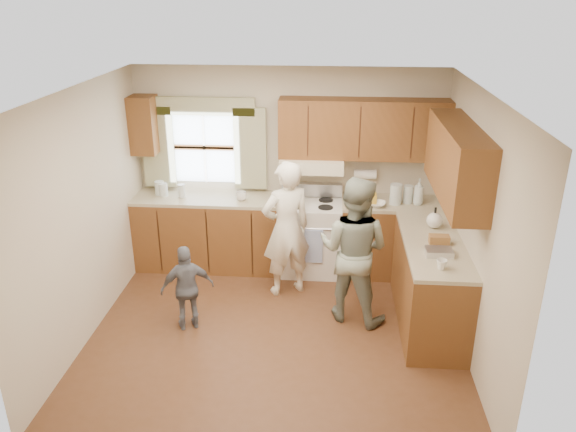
# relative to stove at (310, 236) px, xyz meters

# --- Properties ---
(room) EXTENTS (3.80, 3.80, 3.80)m
(room) POSITION_rel_stove_xyz_m (-0.30, -1.44, 0.78)
(room) COLOR #502F19
(room) RESTS_ON ground
(kitchen_fixtures) EXTENTS (3.80, 2.25, 2.15)m
(kitchen_fixtures) POSITION_rel_stove_xyz_m (0.31, -0.36, 0.37)
(kitchen_fixtures) COLOR #48280F
(kitchen_fixtures) RESTS_ON ground
(stove) EXTENTS (0.76, 0.67, 1.07)m
(stove) POSITION_rel_stove_xyz_m (0.00, 0.00, 0.00)
(stove) COLOR silver
(stove) RESTS_ON ground
(woman_left) EXTENTS (0.70, 0.61, 1.61)m
(woman_left) POSITION_rel_stove_xyz_m (-0.26, -0.59, 0.34)
(woman_left) COLOR white
(woman_left) RESTS_ON ground
(woman_right) EXTENTS (0.95, 0.85, 1.60)m
(woman_right) POSITION_rel_stove_xyz_m (0.49, -1.07, 0.33)
(woman_right) COLOR #284031
(woman_right) RESTS_ON ground
(child) EXTENTS (0.60, 0.42, 0.94)m
(child) POSITION_rel_stove_xyz_m (-1.21, -1.42, 0.00)
(child) COLOR slate
(child) RESTS_ON ground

